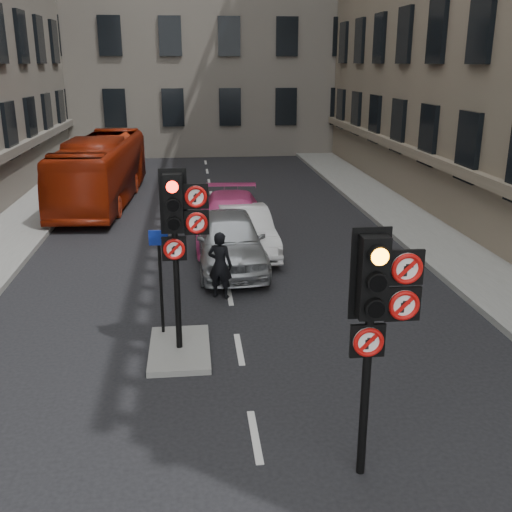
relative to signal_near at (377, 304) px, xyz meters
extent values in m
cube|color=gray|center=(5.71, 11.01, -2.50)|extent=(3.00, 50.00, 0.16)
cube|color=gray|center=(-2.69, 4.01, -2.52)|extent=(1.20, 2.00, 0.12)
cylinder|color=black|center=(-0.09, 0.01, -1.38)|extent=(0.12, 0.12, 2.40)
cube|color=black|center=(-0.09, 0.01, 0.37)|extent=(0.36, 0.28, 1.10)
cube|color=black|center=(-0.09, 0.14, 0.37)|extent=(0.52, 0.03, 1.25)
cylinder|color=orange|center=(-0.09, -0.24, 0.72)|extent=(0.22, 0.01, 0.22)
cylinder|color=black|center=(-0.09, -0.24, 0.37)|extent=(0.22, 0.01, 0.22)
cylinder|color=black|center=(-0.09, -0.24, 0.02)|extent=(0.22, 0.01, 0.22)
cube|color=black|center=(0.33, -0.01, 0.49)|extent=(0.47, 0.05, 0.47)
cylinder|color=white|center=(0.33, -0.05, 0.49)|extent=(0.41, 0.02, 0.41)
torus|color=#BF0C0A|center=(0.33, -0.07, 0.49)|extent=(0.41, 0.06, 0.41)
cube|color=#BF0C0A|center=(0.33, -0.07, 0.49)|extent=(0.25, 0.01, 0.25)
cube|color=black|center=(0.33, -0.01, -0.01)|extent=(0.47, 0.05, 0.47)
cylinder|color=white|center=(0.33, -0.05, -0.01)|extent=(0.41, 0.02, 0.41)
torus|color=#BF0C0A|center=(0.33, -0.07, -0.01)|extent=(0.41, 0.06, 0.41)
cube|color=#BF0C0A|center=(0.33, -0.07, -0.01)|extent=(0.25, 0.01, 0.25)
cube|color=black|center=(-0.11, -0.01, -0.51)|extent=(0.47, 0.05, 0.47)
cylinder|color=white|center=(-0.11, -0.05, -0.51)|extent=(0.41, 0.02, 0.41)
torus|color=#BF0C0A|center=(-0.11, -0.07, -0.51)|extent=(0.41, 0.06, 0.41)
cube|color=#BF0C0A|center=(-0.11, -0.07, -0.51)|extent=(0.25, 0.01, 0.25)
cylinder|color=black|center=(-2.69, 4.01, -1.26)|extent=(0.12, 0.12, 2.40)
cube|color=black|center=(-2.69, 4.01, 0.49)|extent=(0.36, 0.28, 1.10)
cube|color=black|center=(-2.69, 4.14, 0.49)|extent=(0.52, 0.03, 1.25)
cylinder|color=#FF1407|center=(-2.69, 3.76, 0.84)|extent=(0.22, 0.02, 0.22)
cylinder|color=black|center=(-2.69, 3.76, 0.49)|extent=(0.22, 0.02, 0.22)
cylinder|color=black|center=(-2.69, 3.76, 0.14)|extent=(0.22, 0.02, 0.22)
cube|color=black|center=(-2.27, 3.99, 0.61)|extent=(0.47, 0.05, 0.47)
cylinder|color=white|center=(-2.27, 3.95, 0.61)|extent=(0.41, 0.02, 0.41)
torus|color=#BF0C0A|center=(-2.27, 3.93, 0.61)|extent=(0.41, 0.06, 0.41)
cube|color=#BF0C0A|center=(-2.27, 3.93, 0.61)|extent=(0.25, 0.02, 0.25)
cube|color=black|center=(-2.27, 3.99, 0.11)|extent=(0.47, 0.05, 0.47)
cylinder|color=white|center=(-2.27, 3.95, 0.11)|extent=(0.41, 0.02, 0.41)
torus|color=#BF0C0A|center=(-2.27, 3.93, 0.11)|extent=(0.41, 0.06, 0.41)
cube|color=#BF0C0A|center=(-2.27, 3.93, 0.11)|extent=(0.25, 0.02, 0.25)
cube|color=black|center=(-2.71, 3.99, -0.39)|extent=(0.47, 0.05, 0.47)
cylinder|color=white|center=(-2.71, 3.95, -0.39)|extent=(0.41, 0.02, 0.41)
torus|color=#BF0C0A|center=(-2.71, 3.93, -0.39)|extent=(0.41, 0.06, 0.41)
cube|color=#BF0C0A|center=(-2.71, 3.93, -0.39)|extent=(0.25, 0.02, 0.25)
imported|color=#A4A8AC|center=(-1.33, 9.20, -1.79)|extent=(2.00, 4.70, 1.58)
imported|color=white|center=(-0.76, 10.52, -1.90)|extent=(1.78, 4.25, 1.37)
imported|color=#D63F85|center=(-1.10, 11.64, -1.83)|extent=(2.44, 5.33, 1.51)
imported|color=maroon|center=(-5.99, 17.89, -1.22)|extent=(2.86, 9.87, 2.72)
imported|color=black|center=(-1.56, 8.63, -2.05)|extent=(0.72, 1.83, 1.07)
imported|color=black|center=(-1.71, 6.89, -1.74)|extent=(0.72, 0.61, 1.68)
cylinder|color=black|center=(-3.04, 4.76, -1.36)|extent=(0.07, 0.07, 2.20)
cube|color=navy|center=(-3.04, 4.70, -0.37)|extent=(0.39, 0.06, 0.31)
camera|label=1|loc=(-2.34, -6.94, 2.97)|focal=42.00mm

